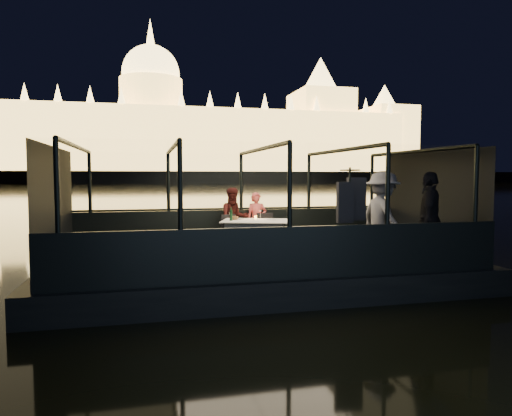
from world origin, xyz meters
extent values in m
plane|color=black|center=(0.00, 80.00, 0.00)|extent=(500.00, 500.00, 0.00)
cube|color=black|center=(0.00, 0.00, 0.00)|extent=(8.60, 4.40, 1.00)
cube|color=black|center=(0.00, 0.00, 0.48)|extent=(8.00, 4.00, 0.04)
cube|color=black|center=(0.00, 2.00, 0.95)|extent=(8.00, 0.08, 0.90)
cube|color=black|center=(0.00, -2.00, 0.95)|extent=(8.00, 0.08, 0.90)
cube|color=#423D33|center=(0.00, 210.00, 1.00)|extent=(400.00, 140.00, 6.00)
cube|color=silver|center=(0.02, 0.56, 0.89)|extent=(1.71, 1.46, 0.77)
cube|color=black|center=(-0.45, 1.16, 0.95)|extent=(0.51, 0.51, 0.83)
cube|color=black|center=(0.45, 1.19, 0.95)|extent=(0.46, 0.46, 0.85)
imported|color=#D6544E|center=(0.29, 1.57, 1.25)|extent=(0.53, 0.39, 1.35)
imported|color=#3A1210|center=(-0.28, 1.50, 1.25)|extent=(0.74, 0.59, 1.47)
imported|color=silver|center=(2.28, -0.97, 1.35)|extent=(0.75, 1.24, 1.85)
imported|color=black|center=(3.01, -1.47, 1.35)|extent=(1.02, 1.13, 1.84)
cylinder|color=#13351B|center=(-0.51, 0.62, 1.42)|extent=(0.07, 0.07, 0.30)
cylinder|color=brown|center=(-0.39, 0.84, 1.31)|extent=(0.21, 0.21, 0.07)
cylinder|color=yellow|center=(0.10, 0.86, 1.31)|extent=(0.05, 0.05, 0.07)
cylinder|color=white|center=(0.41, 0.61, 1.27)|extent=(0.27, 0.27, 0.01)
cylinder|color=silver|center=(-0.30, 0.88, 1.27)|extent=(0.31, 0.31, 0.02)
camera|label=1|loc=(-2.31, -9.23, 2.23)|focal=32.00mm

